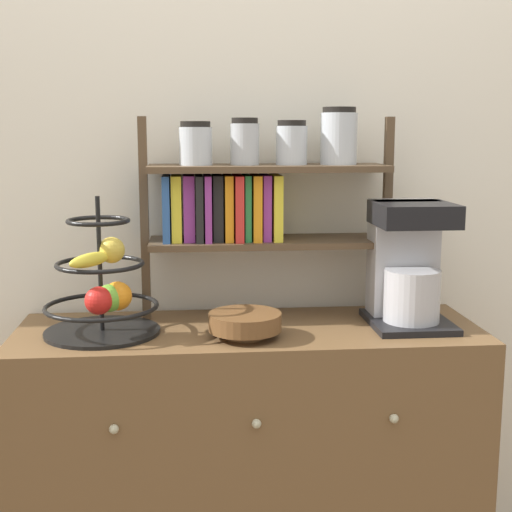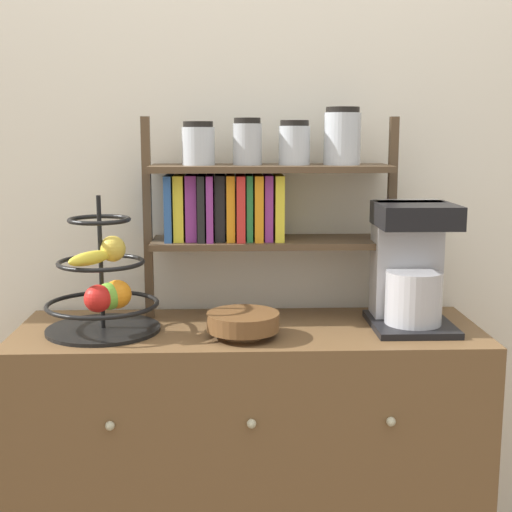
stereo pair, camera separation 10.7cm
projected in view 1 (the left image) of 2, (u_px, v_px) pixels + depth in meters
wall_back at (241, 156)px, 2.14m from camera, size 7.00×0.05×2.60m
sideboard at (249, 470)px, 2.04m from camera, size 1.28×0.45×0.84m
coffee_maker at (408, 263)px, 1.99m from camera, size 0.22×0.26×0.34m
fruit_stand at (103, 292)px, 1.87m from camera, size 0.31×0.31×0.37m
wooden_bowl at (245, 323)px, 1.87m from camera, size 0.19×0.19×0.07m
shelf_hutch at (252, 190)px, 2.03m from camera, size 0.73×0.20×0.60m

